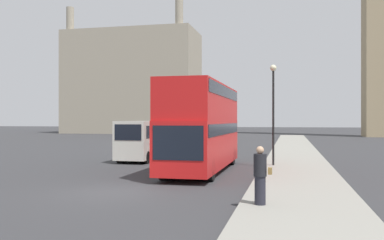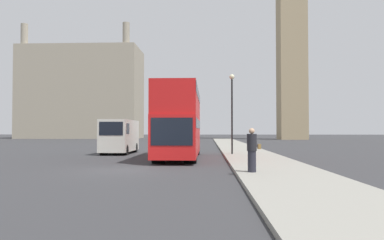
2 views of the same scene
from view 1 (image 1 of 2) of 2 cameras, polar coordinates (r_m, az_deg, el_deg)
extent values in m
plane|color=#333335|center=(16.57, -10.59, -9.41)|extent=(300.00, 300.00, 0.00)
cube|color=gray|center=(15.23, 14.37, -9.96)|extent=(3.80, 120.00, 0.15)
cube|color=#9E937F|center=(90.11, -7.91, 4.92)|extent=(26.80, 12.57, 20.91)
cylinder|color=#9E937F|center=(92.02, -15.94, 12.86)|extent=(1.51, 1.51, 4.60)
cylinder|color=#9E937F|center=(83.76, -1.72, 14.16)|extent=(1.51, 1.51, 4.60)
cube|color=red|center=(22.61, 1.42, -3.12)|extent=(2.46, 10.23, 2.39)
cube|color=red|center=(22.60, 1.42, 2.28)|extent=(2.46, 10.02, 1.87)
cube|color=black|center=(22.58, 1.42, -1.17)|extent=(2.50, 9.82, 0.55)
cube|color=black|center=(22.62, 1.42, 3.69)|extent=(2.50, 9.61, 0.55)
cube|color=black|center=(17.61, -1.91, -3.07)|extent=(2.16, 0.03, 1.43)
cylinder|color=black|center=(19.43, -3.27, -6.48)|extent=(0.69, 1.03, 1.03)
cylinder|color=black|center=(19.02, 1.89, -6.62)|extent=(0.69, 1.03, 1.03)
cylinder|color=black|center=(26.35, 1.08, -4.77)|extent=(0.69, 1.03, 1.03)
cylinder|color=black|center=(26.05, 4.91, -4.83)|extent=(0.69, 1.03, 1.03)
cube|color=silver|center=(28.70, -6.58, -2.56)|extent=(2.02, 5.36, 2.43)
cube|color=black|center=(26.16, -8.54, -1.64)|extent=(1.72, 0.02, 0.97)
cube|color=black|center=(27.04, -7.81, -1.58)|extent=(2.05, 0.96, 0.78)
cylinder|color=black|center=(27.33, -9.36, -4.87)|extent=(0.50, 0.78, 0.78)
cylinder|color=black|center=(26.80, -6.35, -4.97)|extent=(0.50, 0.78, 0.78)
cylinder|color=black|center=(30.72, -6.78, -4.33)|extent=(0.50, 0.78, 0.78)
cylinder|color=black|center=(30.25, -4.07, -4.40)|extent=(0.50, 0.78, 0.78)
cylinder|color=#23232D|center=(13.25, 9.07, -9.26)|extent=(0.33, 0.33, 0.86)
cylinder|color=black|center=(13.14, 9.07, -5.95)|extent=(0.39, 0.39, 0.68)
sphere|color=tan|center=(13.10, 9.07, -3.98)|extent=(0.23, 0.23, 0.23)
cube|color=olive|center=(13.15, 10.36, -6.70)|extent=(0.12, 0.24, 0.20)
cylinder|color=black|center=(24.67, 10.79, 0.25)|extent=(0.12, 0.12, 5.34)
sphere|color=beige|center=(24.85, 10.79, 6.84)|extent=(0.36, 0.36, 0.36)
camera|label=2|loc=(3.51, -115.61, -14.61)|focal=35.00mm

